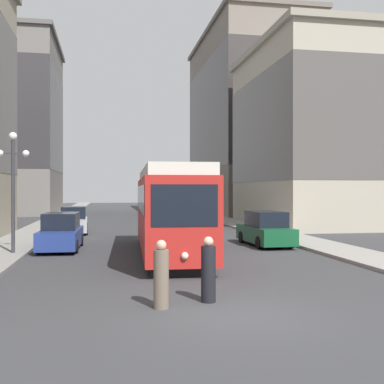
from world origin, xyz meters
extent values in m
plane|color=#38383A|center=(0.00, 0.00, 0.00)|extent=(200.00, 200.00, 0.00)
cube|color=gray|center=(-7.88, 40.00, 0.07)|extent=(2.64, 120.00, 0.15)
cube|color=gray|center=(7.88, 40.00, 0.07)|extent=(2.64, 120.00, 0.15)
cube|color=black|center=(-0.24, 10.80, 0.17)|extent=(2.73, 11.48, 0.35)
cube|color=red|center=(-0.24, 10.80, 1.90)|extent=(3.17, 12.49, 3.10)
cube|color=black|center=(-0.24, 10.80, 2.60)|extent=(3.17, 11.99, 1.08)
cube|color=silver|center=(-0.24, 10.80, 3.67)|extent=(2.95, 12.23, 0.44)
cube|color=black|center=(-0.52, 4.64, 2.44)|extent=(2.21, 0.18, 1.40)
sphere|color=#F2EACC|center=(-0.52, 4.57, 0.80)|extent=(0.24, 0.24, 0.24)
cube|color=black|center=(3.28, 28.54, 0.17)|extent=(2.50, 11.06, 0.35)
cube|color=silver|center=(3.28, 28.54, 1.90)|extent=(2.91, 12.03, 3.10)
cube|color=black|center=(3.28, 28.54, 2.44)|extent=(2.93, 11.55, 1.30)
cube|color=black|center=(3.10, 22.58, 2.21)|extent=(2.31, 0.15, 1.71)
cylinder|color=black|center=(-6.06, 21.07, 0.32)|extent=(0.21, 0.65, 0.64)
cylinder|color=black|center=(-6.17, 23.79, 0.32)|extent=(0.21, 0.65, 0.64)
cylinder|color=black|center=(-4.35, 21.13, 0.32)|extent=(0.21, 0.65, 0.64)
cylinder|color=black|center=(-4.46, 23.86, 0.32)|extent=(0.21, 0.65, 0.64)
cube|color=#B2B2B7|center=(-5.26, 22.46, 0.60)|extent=(1.98, 4.47, 0.84)
cube|color=black|center=(-5.27, 22.57, 1.42)|extent=(1.68, 2.48, 0.80)
cylinder|color=black|center=(-6.16, 11.99, 0.32)|extent=(0.20, 0.64, 0.64)
cylinder|color=black|center=(-6.07, 14.97, 0.32)|extent=(0.20, 0.64, 0.64)
cylinder|color=black|center=(-4.45, 11.94, 0.32)|extent=(0.20, 0.64, 0.64)
cylinder|color=black|center=(-4.36, 14.92, 0.32)|extent=(0.20, 0.64, 0.64)
cube|color=navy|center=(-5.26, 13.46, 0.60)|extent=(1.94, 4.86, 0.84)
cube|color=black|center=(-5.26, 13.58, 1.42)|extent=(1.66, 2.69, 0.80)
cylinder|color=black|center=(6.09, 14.94, 0.32)|extent=(0.19, 0.64, 0.64)
cylinder|color=black|center=(6.14, 12.02, 0.32)|extent=(0.19, 0.64, 0.64)
cylinder|color=black|center=(4.38, 14.91, 0.32)|extent=(0.19, 0.64, 0.64)
cylinder|color=black|center=(4.43, 11.99, 0.32)|extent=(0.19, 0.64, 0.64)
cube|color=#14512D|center=(5.26, 13.47, 0.60)|extent=(1.88, 4.74, 0.84)
cube|color=black|center=(5.26, 13.35, 1.42)|extent=(1.63, 2.62, 0.80)
cylinder|color=black|center=(-0.40, 1.47, 0.74)|extent=(0.39, 0.39, 1.48)
sphere|color=tan|center=(-0.40, 1.47, 1.59)|extent=(0.26, 0.26, 0.26)
cylinder|color=#6B5B4C|center=(-1.70, 1.01, 0.73)|extent=(0.38, 0.38, 1.46)
sphere|color=tan|center=(-1.70, 1.01, 1.58)|extent=(0.26, 0.26, 0.26)
cylinder|color=#333338|center=(-7.16, 11.54, 2.67)|extent=(0.16, 0.16, 5.05)
sphere|color=white|center=(-7.16, 11.54, 5.36)|extent=(0.36, 0.36, 0.36)
sphere|color=white|center=(-7.71, 11.54, 4.59)|extent=(0.31, 0.31, 0.31)
sphere|color=white|center=(-6.61, 11.54, 4.59)|extent=(0.31, 0.31, 0.31)
cube|color=#333338|center=(-7.16, 11.54, 4.59)|extent=(1.10, 0.06, 0.06)
cube|color=slate|center=(-15.08, 51.43, 10.56)|extent=(11.76, 15.69, 21.13)
cube|color=#383538|center=(-15.08, 51.43, 11.62)|extent=(11.80, 15.73, 12.68)
cube|color=#5F5B56|center=(-15.08, 51.43, 21.38)|extent=(12.36, 16.29, 0.50)
cube|color=#B2A893|center=(16.33, 26.98, 7.26)|extent=(14.25, 15.42, 14.52)
cube|color=#595451|center=(16.33, 26.98, 7.99)|extent=(14.29, 15.46, 8.71)
cube|color=gray|center=(16.33, 26.98, 14.77)|extent=(14.85, 16.02, 0.50)
cube|color=slate|center=(14.69, 47.83, 11.12)|extent=(10.97, 22.83, 22.24)
cube|color=#3D3838|center=(14.69, 47.83, 12.23)|extent=(11.01, 22.87, 13.34)
cube|color=#685F56|center=(14.69, 47.83, 22.49)|extent=(11.57, 23.43, 0.50)
camera|label=1|loc=(-3.04, -10.80, 2.96)|focal=44.60mm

